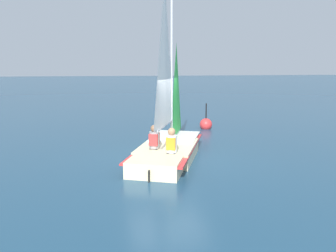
% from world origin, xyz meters
% --- Properties ---
extents(ground_plane, '(260.00, 260.00, 0.00)m').
position_xyz_m(ground_plane, '(0.00, 0.00, 0.00)').
color(ground_plane, navy).
extents(sailboat_main, '(4.64, 3.47, 5.50)m').
position_xyz_m(sailboat_main, '(0.02, -0.01, 0.69)').
color(sailboat_main, beige).
rests_on(sailboat_main, ground_plane).
extents(sailor_helm, '(0.42, 0.40, 1.16)m').
position_xyz_m(sailor_helm, '(0.38, -0.53, 0.62)').
color(sailor_helm, black).
rests_on(sailor_helm, ground_plane).
extents(sailor_crew, '(0.42, 0.40, 1.16)m').
position_xyz_m(sailor_crew, '(1.02, -0.17, 0.62)').
color(sailor_crew, black).
rests_on(sailor_crew, ground_plane).
extents(buoy_marker, '(0.58, 0.58, 1.30)m').
position_xyz_m(buoy_marker, '(-4.59, 3.13, 0.21)').
color(buoy_marker, red).
rests_on(buoy_marker, ground_plane).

